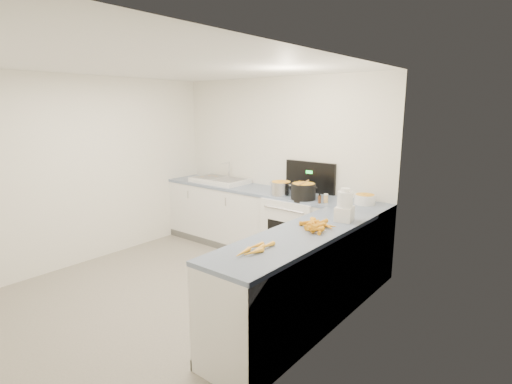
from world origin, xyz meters
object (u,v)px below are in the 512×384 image
Objects in this scene: black_pot at (303,192)px; extract_bottle at (319,199)px; stove at (298,229)px; food_processor at (345,207)px; spice_jar at (326,199)px; sink at (220,180)px; mixing_bowl at (365,199)px; steel_pot at (281,189)px.

extract_bottle is at bearing -13.09° from black_pot.
food_processor is (1.02, -0.72, 0.61)m from stove.
extract_bottle is (0.44, -0.21, 0.51)m from stove.
spice_jar is at bearing -15.35° from stove.
mixing_bowl is at bearing 1.82° from sink.
sink is 2.52× the size of food_processor.
steel_pot reaches higher than extract_bottle.
spice_jar is at bearing 2.70° from black_pot.
stove reaches higher than food_processor.
extract_bottle is (0.27, -0.06, -0.04)m from black_pot.
sink reaches higher than black_pot.
black_pot is (0.36, -0.02, 0.01)m from steel_pot.
stove reaches higher than black_pot.
black_pot is at bearing -41.28° from stove.
mixing_bowl is at bearing 33.79° from extract_bottle.
mixing_bowl is (2.34, 0.07, 0.02)m from sink.
steel_pot reaches higher than spice_jar.
sink is 2.76× the size of black_pot.
black_pot is at bearing -177.30° from spice_jar.
mixing_bowl is at bearing 11.66° from steel_pot.
sink reaches higher than extract_bottle.
steel_pot is 0.67m from spice_jar.
spice_jar is (0.31, 0.01, -0.04)m from black_pot.
mixing_bowl is at bearing 18.25° from black_pot.
stove is 1.04m from mixing_bowl.
stove reaches higher than steel_pot.
extract_bottle is at bearing 138.61° from food_processor.
black_pot is 1.23× the size of mixing_bowl.
sink is at bearing 174.25° from black_pot.
steel_pot is at bearing 153.93° from food_processor.
extract_bottle is 0.09m from spice_jar.
food_processor is at bearing -80.65° from mixing_bowl.
steel_pot is at bearing -145.03° from stove.
food_processor reaches higher than sink.
black_pot reaches higher than extract_bottle.
mixing_bowl is (1.08, 0.22, -0.02)m from steel_pot.
spice_jar is at bearing 132.34° from food_processor.
food_processor reaches higher than extract_bottle.
stove is 4.37× the size of black_pot.
stove is 1.58× the size of sink.
stove is 0.72m from spice_jar.
food_processor reaches higher than steel_pot.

